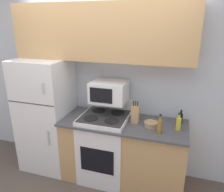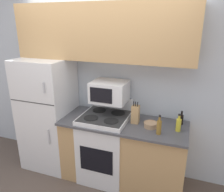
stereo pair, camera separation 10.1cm
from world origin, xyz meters
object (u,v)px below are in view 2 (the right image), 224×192
(refrigerator, at_px, (48,114))
(microwave, at_px, (110,91))
(knife_block, at_px, (135,114))
(bottle_cooking_spray, at_px, (178,124))
(stove, at_px, (105,145))
(bowl, at_px, (151,125))
(bottle_soy_sauce, at_px, (181,119))
(bottle_vinegar, at_px, (159,127))

(refrigerator, height_order, microwave, refrigerator)
(knife_block, distance_m, bottle_cooking_spray, 0.54)
(stove, distance_m, bowl, 0.76)
(knife_block, bearing_deg, bowl, -16.52)
(bowl, relative_size, bottle_cooking_spray, 0.78)
(refrigerator, bearing_deg, bottle_soy_sauce, 5.41)
(microwave, height_order, bottle_vinegar, microwave)
(bottle_cooking_spray, distance_m, bottle_vinegar, 0.26)
(bottle_cooking_spray, height_order, bottle_soy_sauce, bottle_cooking_spray)
(knife_block, bearing_deg, refrigerator, -179.06)
(stove, xyz_separation_m, bottle_cooking_spray, (0.95, -0.01, 0.49))
(stove, height_order, bottle_cooking_spray, bottle_cooking_spray)
(bottle_soy_sauce, distance_m, bottle_vinegar, 0.43)
(microwave, relative_size, bowl, 2.74)
(bowl, xyz_separation_m, bottle_vinegar, (0.12, -0.14, 0.06))
(microwave, relative_size, bottle_vinegar, 1.95)
(knife_block, relative_size, bottle_soy_sauce, 1.63)
(bottle_cooking_spray, relative_size, bottle_soy_sauce, 1.22)
(bottle_soy_sauce, xyz_separation_m, bottle_vinegar, (-0.23, -0.36, 0.02))
(knife_block, height_order, bowl, knife_block)
(bottle_soy_sauce, height_order, bottle_vinegar, bottle_vinegar)
(bottle_soy_sauce, bearing_deg, bottle_vinegar, -122.65)
(stove, height_order, bowl, stove)
(bowl, bearing_deg, bottle_soy_sauce, 32.19)
(bottle_cooking_spray, xyz_separation_m, bottle_vinegar, (-0.21, -0.16, 0.01))
(knife_block, xyz_separation_m, bottle_cooking_spray, (0.54, -0.04, -0.03))
(knife_block, xyz_separation_m, bowl, (0.21, -0.06, -0.08))
(knife_block, height_order, bottle_soy_sauce, knife_block)
(knife_block, relative_size, bottle_vinegar, 1.23)
(bowl, xyz_separation_m, bottle_cooking_spray, (0.33, 0.02, 0.05))
(bottle_vinegar, bearing_deg, stove, 167.34)
(stove, bearing_deg, bottle_cooking_spray, -0.60)
(bowl, bearing_deg, knife_block, 163.48)
(bottle_vinegar, bearing_deg, bowl, 131.07)
(bottle_cooking_spray, bearing_deg, bottle_soy_sauce, 83.90)
(bottle_soy_sauce, bearing_deg, bottle_cooking_spray, -96.10)
(refrigerator, distance_m, bottle_cooking_spray, 1.88)
(stove, bearing_deg, microwave, 78.77)
(bowl, relative_size, bottle_soy_sauce, 0.95)
(refrigerator, height_order, bottle_cooking_spray, refrigerator)
(refrigerator, height_order, stove, refrigerator)
(bottle_soy_sauce, bearing_deg, stove, -168.79)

